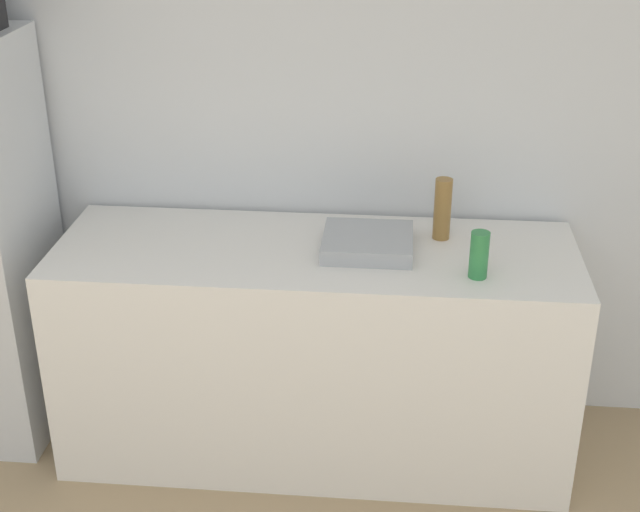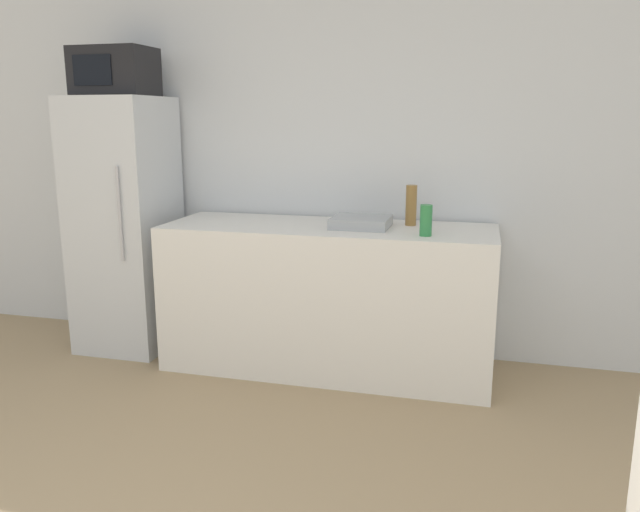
{
  "view_description": "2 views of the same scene",
  "coord_description": "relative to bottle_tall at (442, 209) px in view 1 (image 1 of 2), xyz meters",
  "views": [
    {
      "loc": [
        0.56,
        -0.3,
        2.31
      ],
      "look_at": [
        0.35,
        2.05,
        1.17
      ],
      "focal_mm": 50.0,
      "sensor_mm": 36.0,
      "label": 1
    },
    {
      "loc": [
        1.15,
        -0.86,
        1.52
      ],
      "look_at": [
        0.42,
        1.92,
        0.88
      ],
      "focal_mm": 35.0,
      "sensor_mm": 36.0,
      "label": 2
    }
  ],
  "objects": [
    {
      "name": "wall_back",
      "position": [
        -0.74,
        0.25,
        0.29
      ],
      "size": [
        8.0,
        0.06,
        2.6
      ],
      "primitive_type": "cube",
      "color": "silver",
      "rests_on": "ground_plane"
    },
    {
      "name": "counter",
      "position": [
        -0.47,
        -0.14,
        -0.56
      ],
      "size": [
        1.97,
        0.68,
        0.89
      ],
      "primitive_type": "cube",
      "color": "silver",
      "rests_on": "ground_plane"
    },
    {
      "name": "sink_basin",
      "position": [
        -0.28,
        -0.13,
        -0.09
      ],
      "size": [
        0.33,
        0.31,
        0.06
      ],
      "primitive_type": "cube",
      "color": "#9EA3A8",
      "rests_on": "counter"
    },
    {
      "name": "bottle_tall",
      "position": [
        0.0,
        0.0,
        0.0
      ],
      "size": [
        0.07,
        0.07,
        0.24
      ],
      "primitive_type": "cylinder",
      "color": "olive",
      "rests_on": "counter"
    },
    {
      "name": "bottle_short",
      "position": [
        0.12,
        -0.32,
        -0.04
      ],
      "size": [
        0.07,
        0.07,
        0.17
      ],
      "primitive_type": "cylinder",
      "color": "#2D7F42",
      "rests_on": "counter"
    }
  ]
}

